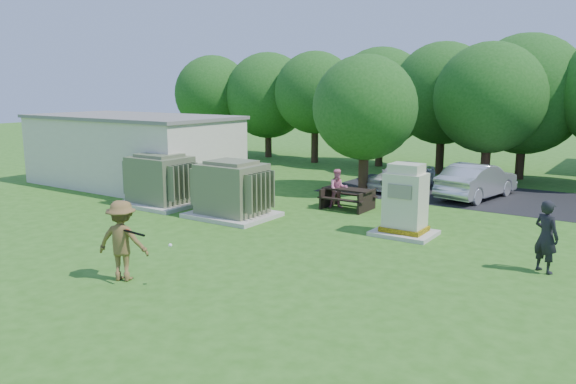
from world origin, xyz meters
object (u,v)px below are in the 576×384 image
Objects in this scene: batter at (122,241)px; car_white at (402,175)px; generator_cabinet at (405,204)px; transformer_left at (160,181)px; picnic_table at (348,196)px; person_by_generator at (546,236)px; transformer_right at (232,191)px; person_at_picnic at (338,189)px; car_silver_a at (477,181)px.

batter is 15.39m from car_white.
generator_cabinet is at bearing -139.94° from batter.
transformer_left is 1.58× the size of picnic_table.
person_by_generator is 11.77m from car_white.
transformer_right is 7.05m from batter.
person_at_picnic is 5.17m from car_white.
car_silver_a is (0.20, 7.37, -0.26)m from generator_cabinet.
transformer_right is 1.58× the size of picnic_table.
transformer_left reaches higher than person_at_picnic.
transformer_right is (3.70, 0.00, 0.00)m from transformer_left.
car_white is at bearing 8.51° from car_silver_a.
generator_cabinet is 4.63m from person_by_generator.
generator_cabinet is at bearing 99.23° from car_silver_a.
generator_cabinet is (6.21, 1.12, 0.04)m from transformer_right.
batter is 10.22m from person_at_picnic.
car_silver_a is at bearing 88.41° from generator_cabinet.
generator_cabinet is 1.22× the size of person_by_generator.
batter reaches higher than car_silver_a.
person_by_generator is at bearing -64.55° from person_at_picnic.
person_by_generator is 0.42× the size of car_silver_a.
person_by_generator is 1.23× the size of person_at_picnic.
transformer_left is at bearing 50.82° from car_silver_a.
picnic_table is at bearing 65.15° from car_silver_a.
transformer_right is 4.57m from picnic_table.
person_by_generator reaches higher than car_white.
transformer_right reaches higher than car_white.
transformer_right is at bearing 0.00° from transformer_left.
generator_cabinet reaches higher than transformer_left.
person_by_generator is (8.50, 6.43, -0.05)m from batter.
car_silver_a is at bearing 12.13° from person_at_picnic.
car_white is (6.66, 8.63, -0.31)m from transformer_left.
car_silver_a is (3.95, 5.01, -0.02)m from person_at_picnic.
car_silver_a reaches higher than picnic_table.
transformer_right is at bearing -128.96° from picnic_table.
person_at_picnic is at bearing -84.46° from car_white.
car_white is at bearing 113.42° from generator_cabinet.
transformer_right is 0.66× the size of car_silver_a.
transformer_left is 3.70m from transformer_right.
generator_cabinet is at bearing 10.23° from transformer_right.
car_silver_a is at bearing -128.16° from batter.
generator_cabinet is 7.38m from car_silver_a.
picnic_table is 0.49× the size of car_white.
generator_cabinet is 1.16× the size of batter.
transformer_left is 1.00× the size of transformer_right.
person_at_picnic is at bearing 147.72° from generator_cabinet.
transformer_right reaches higher than person_at_picnic.
picnic_table is (-3.35, 2.42, -0.51)m from generator_cabinet.
transformer_right is 1.50× the size of batter.
generator_cabinet reaches higher than batter.
batter is at bearing -72.55° from transformer_right.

